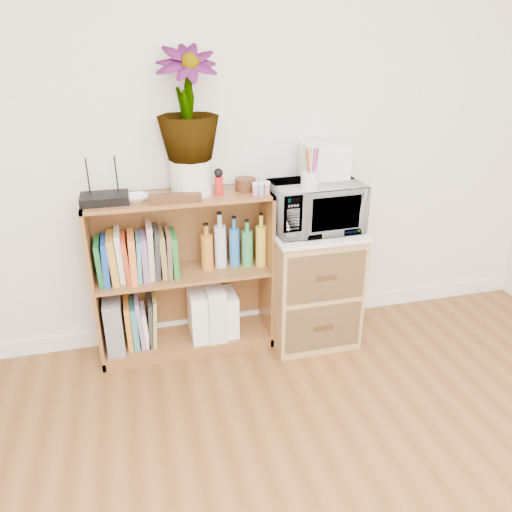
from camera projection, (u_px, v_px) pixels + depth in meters
name	position (u px, v px, depth m)	size (l,w,h in m)	color
skirting_board	(239.00, 319.00, 3.23)	(4.00, 0.02, 0.10)	white
bookshelf	(184.00, 276.00, 2.85)	(1.00, 0.30, 0.95)	brown
wicker_unit	(311.00, 285.00, 3.01)	(0.50, 0.45, 0.70)	#9E7542
microwave	(316.00, 206.00, 2.79)	(0.49, 0.33, 0.27)	white
pen_cup	(310.00, 181.00, 2.59)	(0.09, 0.09, 0.10)	silver
small_appliance	(325.00, 161.00, 2.79)	(0.24, 0.20, 0.19)	silver
router	(105.00, 199.00, 2.54)	(0.24, 0.16, 0.04)	black
white_bowl	(136.00, 198.00, 2.57)	(0.13, 0.13, 0.03)	white
plant_pot	(191.00, 177.00, 2.65)	(0.22, 0.22, 0.19)	silver
potted_plant	(187.00, 104.00, 2.49)	(0.31, 0.31, 0.56)	#2C7033
trinket_box	(175.00, 198.00, 2.55)	(0.26, 0.07, 0.04)	#381E0F
kokeshi_doll	(219.00, 186.00, 2.64)	(0.04, 0.04, 0.10)	red
wooden_bowl	(245.00, 184.00, 2.73)	(0.11, 0.11, 0.07)	#37210F
paint_jars	(261.00, 190.00, 2.66)	(0.11, 0.04, 0.05)	pink
file_box	(114.00, 322.00, 2.86)	(0.10, 0.26, 0.32)	gray
magazine_holder_left	(198.00, 313.00, 2.96)	(0.09, 0.24, 0.30)	white
magazine_holder_mid	(214.00, 309.00, 2.98)	(0.10, 0.26, 0.33)	silver
magazine_holder_right	(229.00, 312.00, 3.01)	(0.08, 0.21, 0.27)	white
cookbooks	(137.00, 255.00, 2.73)	(0.43, 0.20, 0.31)	#1A6430
liquor_bottles	(233.00, 243.00, 2.84)	(0.37, 0.07, 0.32)	#BF7223
lower_books	(141.00, 322.00, 2.90)	(0.18, 0.19, 0.30)	orange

